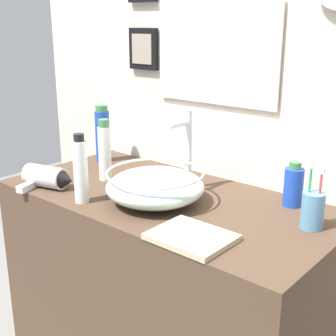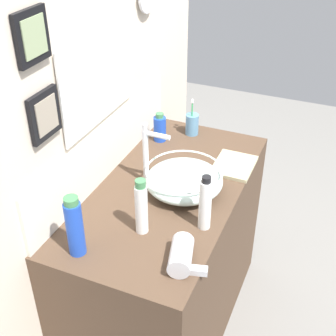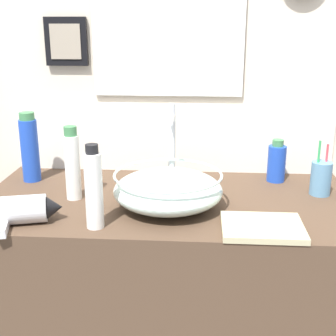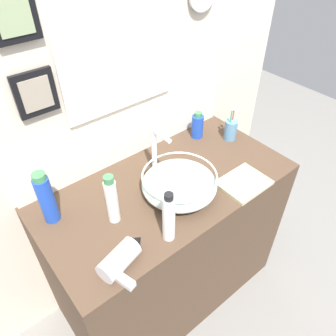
{
  "view_description": "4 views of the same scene",
  "coord_description": "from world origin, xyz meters",
  "px_view_note": "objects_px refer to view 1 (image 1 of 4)",
  "views": [
    {
      "loc": [
        0.97,
        -1.13,
        1.43
      ],
      "look_at": [
        0.0,
        0.0,
        0.96
      ],
      "focal_mm": 50.0,
      "sensor_mm": 36.0,
      "label": 1
    },
    {
      "loc": [
        -1.48,
        -0.63,
        2.02
      ],
      "look_at": [
        0.0,
        0.0,
        0.96
      ],
      "focal_mm": 50.0,
      "sensor_mm": 36.0,
      "label": 2
    },
    {
      "loc": [
        0.1,
        -1.36,
        1.39
      ],
      "look_at": [
        0.0,
        0.0,
        0.96
      ],
      "focal_mm": 50.0,
      "sensor_mm": 36.0,
      "label": 3
    },
    {
      "loc": [
        -0.67,
        -0.82,
        1.87
      ],
      "look_at": [
        0.0,
        0.0,
        0.96
      ],
      "focal_mm": 35.0,
      "sensor_mm": 36.0,
      "label": 4
    }
  ],
  "objects_px": {
    "shampoo_bottle": "(81,170)",
    "lotion_bottle": "(105,151)",
    "faucet": "(186,145)",
    "soap_dispenser": "(293,186)",
    "hand_towel": "(192,237)",
    "glass_bowl_sink": "(155,186)",
    "spray_bottle": "(103,134)",
    "hair_drier": "(48,178)",
    "toothbrush_cup": "(313,210)"
  },
  "relations": [
    {
      "from": "soap_dispenser",
      "to": "hand_towel",
      "type": "distance_m",
      "value": 0.42
    },
    {
      "from": "faucet",
      "to": "hand_towel",
      "type": "xyz_separation_m",
      "value": [
        0.26,
        -0.3,
        -0.15
      ]
    },
    {
      "from": "glass_bowl_sink",
      "to": "hair_drier",
      "type": "relative_size",
      "value": 1.56
    },
    {
      "from": "glass_bowl_sink",
      "to": "hair_drier",
      "type": "height_order",
      "value": "glass_bowl_sink"
    },
    {
      "from": "faucet",
      "to": "spray_bottle",
      "type": "relative_size",
      "value": 1.18
    },
    {
      "from": "shampoo_bottle",
      "to": "hand_towel",
      "type": "xyz_separation_m",
      "value": [
        0.45,
        0.01,
        -0.1
      ]
    },
    {
      "from": "soap_dispenser",
      "to": "lotion_bottle",
      "type": "bearing_deg",
      "value": -161.78
    },
    {
      "from": "glass_bowl_sink",
      "to": "soap_dispenser",
      "type": "height_order",
      "value": "soap_dispenser"
    },
    {
      "from": "hair_drier",
      "to": "hand_towel",
      "type": "relative_size",
      "value": 0.96
    },
    {
      "from": "lotion_bottle",
      "to": "hair_drier",
      "type": "bearing_deg",
      "value": -114.26
    },
    {
      "from": "soap_dispenser",
      "to": "hand_towel",
      "type": "bearing_deg",
      "value": -102.94
    },
    {
      "from": "toothbrush_cup",
      "to": "soap_dispenser",
      "type": "xyz_separation_m",
      "value": [
        -0.12,
        0.12,
        0.01
      ]
    },
    {
      "from": "lotion_bottle",
      "to": "shampoo_bottle",
      "type": "xyz_separation_m",
      "value": [
        0.11,
        -0.21,
        -0.0
      ]
    },
    {
      "from": "soap_dispenser",
      "to": "toothbrush_cup",
      "type": "bearing_deg",
      "value": -45.72
    },
    {
      "from": "shampoo_bottle",
      "to": "spray_bottle",
      "type": "height_order",
      "value": "spray_bottle"
    },
    {
      "from": "toothbrush_cup",
      "to": "spray_bottle",
      "type": "bearing_deg",
      "value": 175.84
    },
    {
      "from": "hair_drier",
      "to": "spray_bottle",
      "type": "distance_m",
      "value": 0.38
    },
    {
      "from": "lotion_bottle",
      "to": "hand_towel",
      "type": "height_order",
      "value": "lotion_bottle"
    },
    {
      "from": "toothbrush_cup",
      "to": "shampoo_bottle",
      "type": "height_order",
      "value": "shampoo_bottle"
    },
    {
      "from": "glass_bowl_sink",
      "to": "hand_towel",
      "type": "bearing_deg",
      "value": -28.52
    },
    {
      "from": "hair_drier",
      "to": "spray_bottle",
      "type": "bearing_deg",
      "value": 106.22
    },
    {
      "from": "hair_drier",
      "to": "soap_dispenser",
      "type": "distance_m",
      "value": 0.85
    },
    {
      "from": "hair_drier",
      "to": "soap_dispenser",
      "type": "relative_size",
      "value": 1.41
    },
    {
      "from": "glass_bowl_sink",
      "to": "spray_bottle",
      "type": "height_order",
      "value": "spray_bottle"
    },
    {
      "from": "lotion_bottle",
      "to": "hand_towel",
      "type": "xyz_separation_m",
      "value": [
        0.56,
        -0.19,
        -0.1
      ]
    },
    {
      "from": "hand_towel",
      "to": "lotion_bottle",
      "type": "bearing_deg",
      "value": 160.88
    },
    {
      "from": "glass_bowl_sink",
      "to": "faucet",
      "type": "height_order",
      "value": "faucet"
    },
    {
      "from": "soap_dispenser",
      "to": "spray_bottle",
      "type": "distance_m",
      "value": 0.85
    },
    {
      "from": "faucet",
      "to": "soap_dispenser",
      "type": "relative_size",
      "value": 1.92
    },
    {
      "from": "faucet",
      "to": "lotion_bottle",
      "type": "relative_size",
      "value": 1.23
    },
    {
      "from": "glass_bowl_sink",
      "to": "shampoo_bottle",
      "type": "height_order",
      "value": "shampoo_bottle"
    },
    {
      "from": "faucet",
      "to": "toothbrush_cup",
      "type": "xyz_separation_m",
      "value": [
        0.48,
        -0.02,
        -0.11
      ]
    },
    {
      "from": "shampoo_bottle",
      "to": "glass_bowl_sink",
      "type": "bearing_deg",
      "value": 39.78
    },
    {
      "from": "glass_bowl_sink",
      "to": "toothbrush_cup",
      "type": "height_order",
      "value": "toothbrush_cup"
    },
    {
      "from": "shampoo_bottle",
      "to": "lotion_bottle",
      "type": "bearing_deg",
      "value": 118.69
    },
    {
      "from": "spray_bottle",
      "to": "hair_drier",
      "type": "bearing_deg",
      "value": -73.78
    },
    {
      "from": "toothbrush_cup",
      "to": "lotion_bottle",
      "type": "xyz_separation_m",
      "value": [
        -0.77,
        -0.09,
        0.05
      ]
    },
    {
      "from": "faucet",
      "to": "shampoo_bottle",
      "type": "relative_size",
      "value": 1.23
    },
    {
      "from": "faucet",
      "to": "hand_towel",
      "type": "relative_size",
      "value": 1.31
    },
    {
      "from": "faucet",
      "to": "hair_drier",
      "type": "xyz_separation_m",
      "value": [
        -0.38,
        -0.3,
        -0.12
      ]
    },
    {
      "from": "glass_bowl_sink",
      "to": "shampoo_bottle",
      "type": "bearing_deg",
      "value": -140.22
    },
    {
      "from": "hair_drier",
      "to": "spray_bottle",
      "type": "relative_size",
      "value": 0.86
    },
    {
      "from": "spray_bottle",
      "to": "toothbrush_cup",
      "type": "bearing_deg",
      "value": -4.16
    },
    {
      "from": "spray_bottle",
      "to": "faucet",
      "type": "bearing_deg",
      "value": -5.95
    },
    {
      "from": "hair_drier",
      "to": "shampoo_bottle",
      "type": "height_order",
      "value": "shampoo_bottle"
    },
    {
      "from": "hand_towel",
      "to": "shampoo_bottle",
      "type": "bearing_deg",
      "value": -178.46
    },
    {
      "from": "lotion_bottle",
      "to": "spray_bottle",
      "type": "distance_m",
      "value": 0.25
    },
    {
      "from": "glass_bowl_sink",
      "to": "lotion_bottle",
      "type": "relative_size",
      "value": 1.4
    },
    {
      "from": "faucet",
      "to": "toothbrush_cup",
      "type": "distance_m",
      "value": 0.49
    },
    {
      "from": "glass_bowl_sink",
      "to": "spray_bottle",
      "type": "relative_size",
      "value": 1.35
    }
  ]
}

